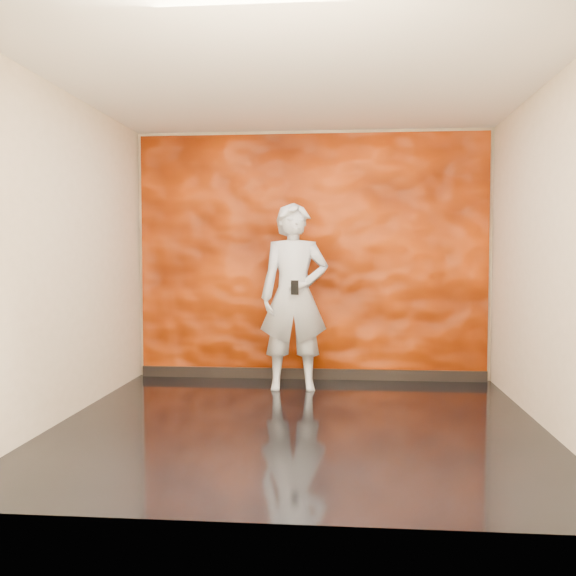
# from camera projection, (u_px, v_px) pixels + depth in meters

# --- Properties ---
(room) EXTENTS (4.02, 4.02, 2.81)m
(room) POSITION_uv_depth(u_px,v_px,m) (299.00, 256.00, 5.27)
(room) COLOR black
(room) RESTS_ON ground
(feature_wall) EXTENTS (3.90, 0.06, 2.75)m
(feature_wall) POSITION_uv_depth(u_px,v_px,m) (311.00, 257.00, 7.22)
(feature_wall) COLOR #D64005
(feature_wall) RESTS_ON ground
(baseboard) EXTENTS (3.90, 0.04, 0.12)m
(baseboard) POSITION_uv_depth(u_px,v_px,m) (311.00, 374.00, 7.25)
(baseboard) COLOR black
(baseboard) RESTS_ON ground
(man) EXTENTS (0.75, 0.54, 1.94)m
(man) POSITION_uv_depth(u_px,v_px,m) (294.00, 297.00, 6.68)
(man) COLOR #9599A3
(man) RESTS_ON ground
(phone) EXTENTS (0.08, 0.04, 0.15)m
(phone) POSITION_uv_depth(u_px,v_px,m) (295.00, 288.00, 6.41)
(phone) COLOR black
(phone) RESTS_ON man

